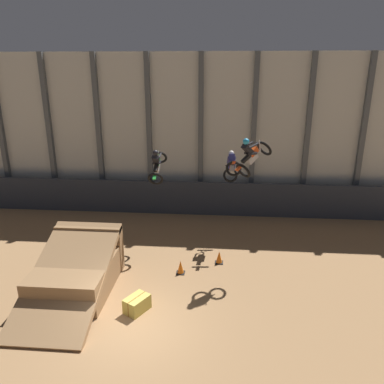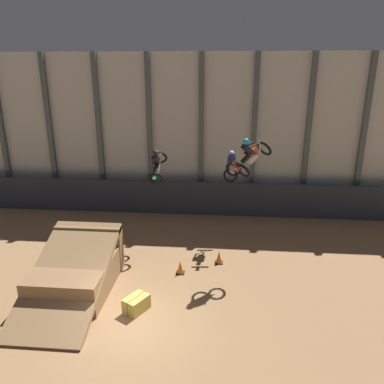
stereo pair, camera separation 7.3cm
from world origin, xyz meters
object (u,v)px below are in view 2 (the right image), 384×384
object	(u,v)px
traffic_cone_arena_edge	(180,267)
hay_bale_trackside	(136,304)
traffic_cone_near_ramp	(219,257)
rider_bike_center_air	(232,167)
rider_bike_left_air	(157,165)
rider_bike_right_air	(252,156)
dirt_ramp	(77,270)

from	to	relation	value
traffic_cone_arena_edge	hay_bale_trackside	size ratio (longest dim) A/B	0.54
traffic_cone_near_ramp	hay_bale_trackside	size ratio (longest dim) A/B	0.54
rider_bike_center_air	traffic_cone_arena_edge	bearing A→B (deg)	-125.82
rider_bike_left_air	traffic_cone_arena_edge	xyz separation A→B (m)	(1.37, -2.70, -3.80)
traffic_cone_near_ramp	hay_bale_trackside	world-z (taller)	traffic_cone_near_ramp
rider_bike_center_air	traffic_cone_near_ramp	xyz separation A→B (m)	(-0.49, -2.55, -3.52)
rider_bike_right_air	traffic_cone_arena_edge	xyz separation A→B (m)	(-2.86, -1.13, -4.67)
dirt_ramp	hay_bale_trackside	size ratio (longest dim) A/B	4.97
dirt_ramp	hay_bale_trackside	world-z (taller)	dirt_ramp
dirt_ramp	traffic_cone_near_ramp	xyz separation A→B (m)	(5.58, 2.38, -0.44)
rider_bike_center_air	traffic_cone_near_ramp	size ratio (longest dim) A/B	2.99
dirt_ramp	rider_bike_right_air	xyz separation A→B (m)	(6.81, 2.49, 4.23)
traffic_cone_near_ramp	rider_bike_left_air	bearing A→B (deg)	150.73
rider_bike_center_air	traffic_cone_arena_edge	size ratio (longest dim) A/B	2.99
traffic_cone_near_ramp	traffic_cone_arena_edge	size ratio (longest dim) A/B	1.00
rider_bike_right_air	hay_bale_trackside	xyz separation A→B (m)	(-4.13, -3.85, -4.67)
rider_bike_center_air	traffic_cone_arena_edge	distance (m)	5.45
rider_bike_left_air	rider_bike_center_air	distance (m)	3.61
dirt_ramp	rider_bike_right_air	size ratio (longest dim) A/B	3.10
rider_bike_left_air	hay_bale_trackside	xyz separation A→B (m)	(0.10, -5.43, -3.80)
rider_bike_left_air	traffic_cone_near_ramp	distance (m)	5.12
rider_bike_center_air	rider_bike_right_air	distance (m)	2.80
rider_bike_left_air	dirt_ramp	bearing A→B (deg)	-122.08
rider_bike_left_air	hay_bale_trackside	size ratio (longest dim) A/B	1.69
rider_bike_center_air	rider_bike_right_air	world-z (taller)	rider_bike_right_air
rider_bike_left_air	traffic_cone_near_ramp	size ratio (longest dim) A/B	3.15
dirt_ramp	rider_bike_center_air	world-z (taller)	rider_bike_center_air
dirt_ramp	hay_bale_trackside	distance (m)	3.04
rider_bike_left_air	hay_bale_trackside	bearing A→B (deg)	-88.61
dirt_ramp	traffic_cone_near_ramp	distance (m)	6.08
rider_bike_right_air	hay_bale_trackside	world-z (taller)	rider_bike_right_air
hay_bale_trackside	rider_bike_left_air	bearing A→B (deg)	91.03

